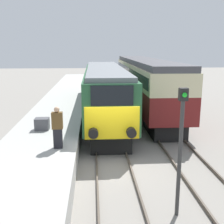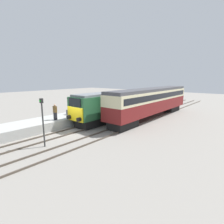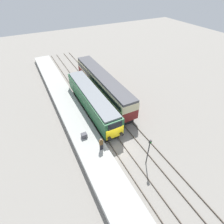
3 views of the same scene
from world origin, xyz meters
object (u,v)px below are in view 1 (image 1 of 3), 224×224
(passenger_carriage, at_px, (144,79))
(signal_post, at_px, (181,143))
(luggage_crate, at_px, (42,124))
(locomotive, at_px, (105,90))
(person_on_platform, at_px, (57,128))

(passenger_carriage, relative_size, signal_post, 4.52)
(signal_post, relative_size, luggage_crate, 5.66)
(signal_post, distance_m, luggage_crate, 8.27)
(passenger_carriage, xyz_separation_m, signal_post, (-1.70, -15.25, -0.15))
(locomotive, distance_m, passenger_carriage, 4.73)
(locomotive, bearing_deg, person_on_platform, -105.46)
(luggage_crate, bearing_deg, person_on_platform, -67.64)
(passenger_carriage, xyz_separation_m, person_on_platform, (-5.72, -11.64, -0.66))
(person_on_platform, bearing_deg, locomotive, 74.54)
(luggage_crate, bearing_deg, signal_post, -51.05)
(passenger_carriage, height_order, person_on_platform, passenger_carriage)
(passenger_carriage, bearing_deg, luggage_crate, -127.67)
(locomotive, height_order, person_on_platform, locomotive)
(signal_post, bearing_deg, locomotive, 98.07)
(passenger_carriage, relative_size, person_on_platform, 10.19)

